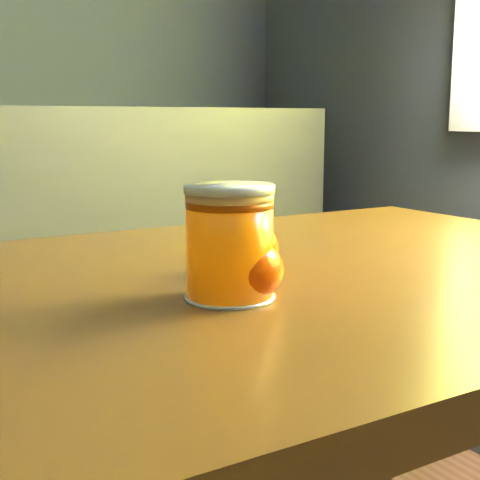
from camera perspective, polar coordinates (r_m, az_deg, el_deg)
table at (r=0.75m, az=3.76°, el=-9.19°), size 0.96×0.68×0.71m
juice_glass at (r=0.60m, az=-0.89°, el=-0.27°), size 0.08×0.08×0.10m
orange_front at (r=0.60m, az=0.80°, el=-2.56°), size 0.08×0.08×0.05m
orange_back at (r=0.70m, az=0.84°, el=-0.65°), size 0.08×0.08×0.05m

